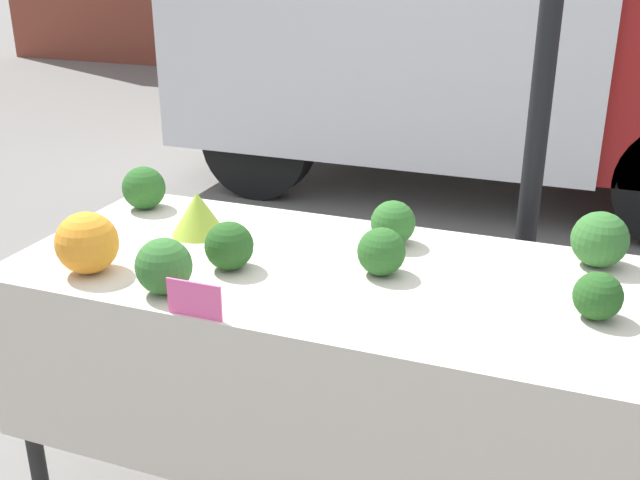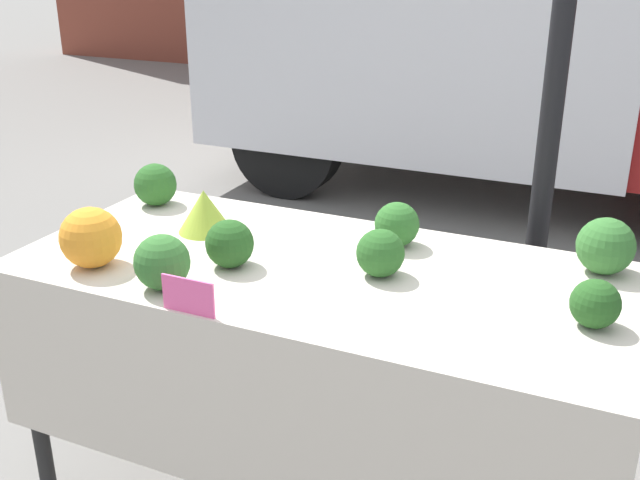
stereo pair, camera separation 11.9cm
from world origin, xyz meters
TOP-DOWN VIEW (x-y plane):
  - tent_pole at (0.50, 0.64)m, footprint 0.07×0.07m
  - parked_truck at (-0.30, 3.78)m, footprint 4.12×2.22m
  - market_table at (0.00, -0.07)m, footprint 1.73×0.80m
  - orange_cauliflower at (-0.58, -0.26)m, footprint 0.17×0.17m
  - romanesco_head at (-0.44, 0.10)m, footprint 0.17×0.17m
  - broccoli_head_0 at (-0.32, -0.29)m, footprint 0.15×0.15m
  - broccoli_head_1 at (-0.73, 0.24)m, footprint 0.14×0.14m
  - broccoli_head_2 at (0.17, 0.01)m, footprint 0.13×0.13m
  - broccoli_head_3 at (0.14, 0.24)m, footprint 0.13×0.13m
  - broccoli_head_4 at (0.72, 0.28)m, footprint 0.16×0.16m
  - broccoli_head_5 at (-0.23, -0.10)m, footprint 0.14×0.14m
  - broccoli_head_6 at (0.73, -0.05)m, footprint 0.12×0.12m
  - price_sign at (-0.18, -0.39)m, footprint 0.15×0.01m

SIDE VIEW (x-z plane):
  - market_table at x=0.00m, z-range 0.32..1.20m
  - price_sign at x=-0.18m, z-range 0.88..0.97m
  - broccoli_head_6 at x=0.73m, z-range 0.88..1.00m
  - broccoli_head_2 at x=0.17m, z-range 0.88..1.01m
  - broccoli_head_3 at x=0.14m, z-range 0.88..1.01m
  - romanesco_head at x=-0.44m, z-range 0.88..1.01m
  - broccoli_head_5 at x=-0.23m, z-range 0.88..1.01m
  - broccoli_head_1 at x=-0.73m, z-range 0.88..1.02m
  - broccoli_head_0 at x=-0.32m, z-range 0.88..1.03m
  - broccoli_head_4 at x=0.72m, z-range 0.88..1.04m
  - orange_cauliflower at x=-0.58m, z-range 0.88..1.05m
  - tent_pole at x=0.50m, z-range 0.00..2.58m
  - parked_truck at x=-0.30m, z-range 0.09..2.50m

